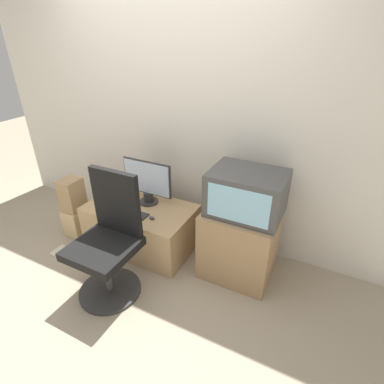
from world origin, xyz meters
TOP-DOWN VIEW (x-y plane):
  - ground_plane at (0.00, 0.00)m, footprint 12.00×12.00m
  - wall_back at (0.00, 1.32)m, footprint 4.40×0.05m
  - desk at (-0.13, 0.84)m, footprint 1.05×0.61m
  - side_stand at (0.87, 0.91)m, footprint 0.61×0.50m
  - main_monitor at (-0.10, 0.96)m, footprint 0.52×0.19m
  - keyboard at (-0.13, 0.71)m, footprint 0.34×0.11m
  - mouse at (0.10, 0.71)m, footprint 0.06×0.04m
  - crt_tv at (0.89, 0.92)m, footprint 0.59×0.45m
  - office_chair at (-0.01, 0.25)m, footprint 0.51×0.51m
  - cardboard_box_lower at (-0.88, 0.69)m, footprint 0.20×0.25m
  - cardboard_box_upper at (-0.88, 0.69)m, footprint 0.19×0.21m
  - book at (-0.74, 0.35)m, footprint 0.23×0.16m

SIDE VIEW (x-z plane):
  - ground_plane at x=0.00m, z-range 0.00..0.00m
  - book at x=-0.74m, z-range 0.00..0.02m
  - cardboard_box_lower at x=-0.88m, z-range 0.00..0.30m
  - desk at x=-0.13m, z-range 0.00..0.45m
  - side_stand at x=0.87m, z-range 0.00..0.63m
  - keyboard at x=-0.13m, z-range 0.45..0.47m
  - office_chair at x=-0.01m, z-range -0.06..0.98m
  - mouse at x=0.10m, z-range 0.45..0.48m
  - cardboard_box_upper at x=-0.88m, z-range 0.30..0.65m
  - main_monitor at x=-0.10m, z-range 0.46..0.90m
  - crt_tv at x=0.89m, z-range 0.63..1.00m
  - wall_back at x=0.00m, z-range 0.00..2.60m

